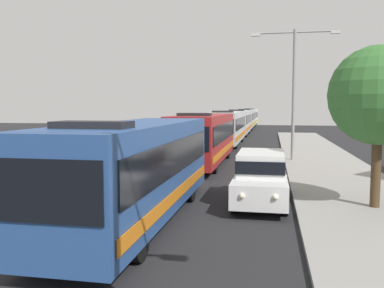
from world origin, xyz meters
TOP-DOWN VIEW (x-y plane):
  - bus_lead at (-1.30, 11.61)m, footprint 2.58×10.50m
  - bus_second_in_line at (-1.30, 24.51)m, footprint 2.58×11.17m
  - bus_middle at (-1.30, 37.84)m, footprint 2.58×12.19m
  - bus_fourth_in_line at (-1.30, 51.27)m, footprint 2.58×11.59m
  - bus_rear at (-1.30, 65.01)m, footprint 2.58×11.89m
  - bus_tail_end at (-1.30, 78.12)m, footprint 2.58×11.17m
  - white_suv at (2.40, 14.68)m, footprint 1.86×4.96m
  - streetlamp_mid at (4.10, 26.56)m, footprint 5.40×0.28m
  - roadside_tree at (6.24, 14.29)m, footprint 3.32×3.32m

SIDE VIEW (x-z plane):
  - white_suv at x=2.40m, z-range 0.08..1.98m
  - bus_lead at x=-1.30m, z-range 0.08..3.29m
  - bus_second_in_line at x=-1.30m, z-range 0.09..3.30m
  - bus_tail_end at x=-1.30m, z-range 0.09..3.30m
  - bus_fourth_in_line at x=-1.30m, z-range 0.09..3.30m
  - bus_rear at x=-1.30m, z-range 0.09..3.30m
  - bus_middle at x=-1.30m, z-range 0.09..3.30m
  - roadside_tree at x=6.24m, z-range 1.19..6.62m
  - streetlamp_mid at x=4.10m, z-range 1.04..9.27m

